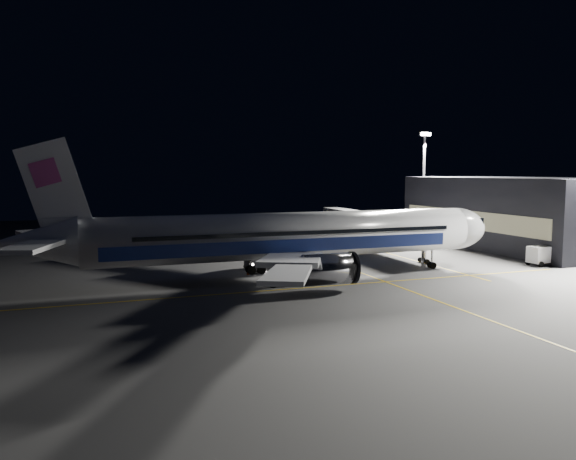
# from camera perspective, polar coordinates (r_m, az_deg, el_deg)

# --- Properties ---
(ground) EXTENTS (200.00, 200.00, 0.00)m
(ground) POSITION_cam_1_polar(r_m,az_deg,el_deg) (68.99, 0.10, -4.92)
(ground) COLOR #4C4C4F
(ground) RESTS_ON ground
(guide_line_main) EXTENTS (0.25, 80.00, 0.01)m
(guide_line_main) POSITION_cam_1_polar(r_m,az_deg,el_deg) (72.94, 7.53, -4.37)
(guide_line_main) COLOR gold
(guide_line_main) RESTS_ON ground
(guide_line_cross) EXTENTS (70.00, 0.25, 0.01)m
(guide_line_cross) POSITION_cam_1_polar(r_m,az_deg,el_deg) (63.49, 1.96, -5.88)
(guide_line_cross) COLOR gold
(guide_line_cross) RESTS_ON ground
(guide_line_side) EXTENTS (0.25, 40.00, 0.01)m
(guide_line_side) POSITION_cam_1_polar(r_m,az_deg,el_deg) (87.36, 11.52, -2.72)
(guide_line_side) COLOR gold
(guide_line_side) RESTS_ON ground
(airliner) EXTENTS (61.48, 54.22, 16.64)m
(airliner) POSITION_cam_1_polar(r_m,az_deg,el_deg) (67.84, -0.75, -0.69)
(airliner) COLOR silver
(airliner) RESTS_ON ground
(terminal) EXTENTS (18.12, 40.00, 12.00)m
(terminal) POSITION_cam_1_polar(r_m,az_deg,el_deg) (104.19, 21.77, 1.68)
(terminal) COLOR black
(terminal) RESTS_ON ground
(jet_bridge) EXTENTS (3.60, 34.40, 6.30)m
(jet_bridge) POSITION_cam_1_polar(r_m,az_deg,el_deg) (93.73, 9.02, 0.73)
(jet_bridge) COLOR #B2B2B7
(jet_bridge) RESTS_ON ground
(floodlight_mast_north) EXTENTS (2.40, 0.68, 20.70)m
(floodlight_mast_north) POSITION_cam_1_polar(r_m,az_deg,el_deg) (114.60, 13.64, 5.48)
(floodlight_mast_north) COLOR #59595E
(floodlight_mast_north) RESTS_ON ground
(service_truck) EXTENTS (5.51, 2.82, 2.71)m
(service_truck) POSITION_cam_1_polar(r_m,az_deg,el_deg) (86.01, 24.62, -2.31)
(service_truck) COLOR silver
(service_truck) RESTS_ON ground
(baggage_tug) EXTENTS (2.48, 2.12, 1.61)m
(baggage_tug) POSITION_cam_1_polar(r_m,az_deg,el_deg) (75.67, -3.52, -3.39)
(baggage_tug) COLOR black
(baggage_tug) RESTS_ON ground
(safety_cone_a) EXTENTS (0.35, 0.35, 0.52)m
(safety_cone_a) POSITION_cam_1_polar(r_m,az_deg,el_deg) (77.17, -0.90, -3.55)
(safety_cone_a) COLOR #DF3C09
(safety_cone_a) RESTS_ON ground
(safety_cone_b) EXTENTS (0.35, 0.35, 0.52)m
(safety_cone_b) POSITION_cam_1_polar(r_m,az_deg,el_deg) (83.65, 0.18, -2.80)
(safety_cone_b) COLOR #DF3C09
(safety_cone_b) RESTS_ON ground
(safety_cone_c) EXTENTS (0.44, 0.44, 0.65)m
(safety_cone_c) POSITION_cam_1_polar(r_m,az_deg,el_deg) (71.45, -4.06, -4.29)
(safety_cone_c) COLOR #DF3C09
(safety_cone_c) RESTS_ON ground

